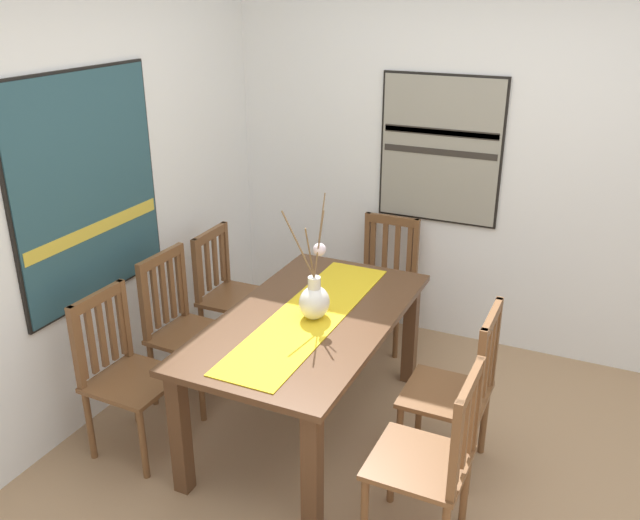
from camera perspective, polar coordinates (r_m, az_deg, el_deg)
The scene contains 14 objects.
ground_plane at distance 3.59m, azimuth 5.60°, elevation -19.59°, with size 6.40×6.40×0.03m, color #A37F5B.
wall_back at distance 3.83m, azimuth -20.89°, elevation 5.32°, with size 6.40×0.12×2.70m, color white.
wall_side at distance 4.60m, azimuth 14.12°, elevation 8.81°, with size 0.12×6.40×2.70m, color white.
dining_table at distance 3.68m, azimuth -0.91°, elevation -6.35°, with size 1.61×0.88×0.72m.
table_runner at distance 3.62m, azimuth -0.93°, elevation -4.76°, with size 1.48×0.36×0.01m, color gold.
centerpiece_vase at distance 3.56m, azimuth -0.47°, elevation -3.24°, with size 0.26×0.25×0.65m.
chair_0 at distance 4.74m, azimuth 5.45°, elevation -1.55°, with size 0.42×0.42×0.88m.
chair_1 at distance 3.53m, azimuth 11.58°, elevation -10.74°, with size 0.42×0.42×0.94m.
chair_2 at distance 4.55m, azimuth -7.64°, elevation -2.72°, with size 0.43×0.43×0.88m.
chair_3 at distance 3.76m, azimuth -16.28°, elevation -9.02°, with size 0.43×0.43×0.90m.
chair_4 at distance 3.08m, azimuth 9.46°, elevation -16.34°, with size 0.42×0.42×0.91m.
chair_5 at distance 4.13m, azimuth -11.55°, elevation -5.47°, with size 0.44×0.44×0.93m.
painting_on_back_wall at distance 3.85m, azimuth -19.15°, elevation 5.74°, with size 1.07×0.05×1.26m.
painting_on_side_wall at distance 4.60m, azimuth 10.18°, elevation 9.20°, with size 0.05×0.83×0.99m.
Camera 1 is at (-2.54, -0.81, 2.38)m, focal length 37.68 mm.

